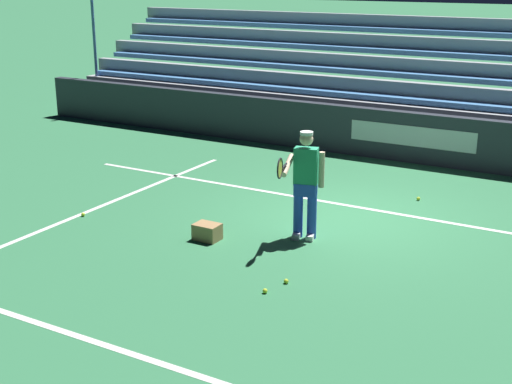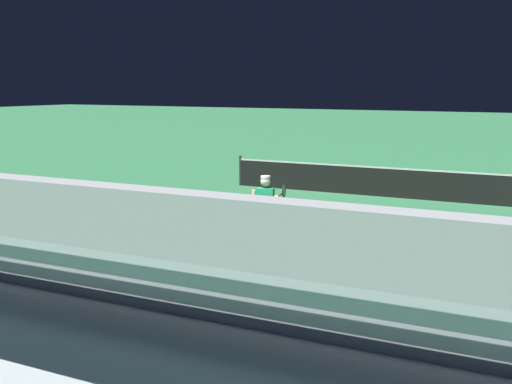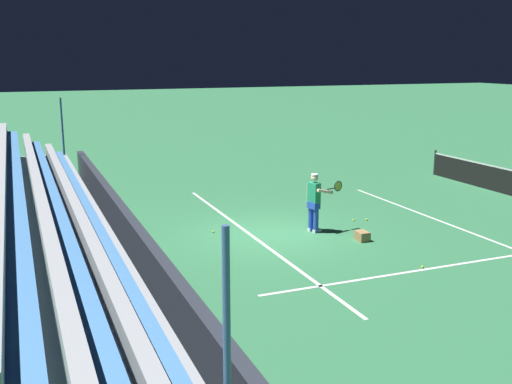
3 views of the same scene
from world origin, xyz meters
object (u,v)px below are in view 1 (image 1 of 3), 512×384
object	(u,v)px
ball_box_cardboard	(207,232)
tennis_ball_midcourt	(286,281)
tennis_ball_far_left	(265,291)
tennis_ball_by_box	(83,215)
tennis_ball_near_player	(418,199)
tennis_player	(305,184)

from	to	relation	value
ball_box_cardboard	tennis_ball_midcourt	bearing A→B (deg)	155.56
tennis_ball_far_left	tennis_ball_midcourt	distance (m)	0.42
ball_box_cardboard	tennis_ball_by_box	bearing A→B (deg)	3.52
tennis_ball_by_box	tennis_ball_near_player	distance (m)	6.04
tennis_ball_far_left	ball_box_cardboard	bearing A→B (deg)	-35.58
tennis_player	tennis_ball_by_box	distance (m)	3.97
tennis_player	tennis_ball_near_player	distance (m)	3.06
tennis_player	tennis_ball_midcourt	bearing A→B (deg)	108.48
ball_box_cardboard	tennis_player	bearing A→B (deg)	-146.95
tennis_ball_near_player	tennis_player	bearing A→B (deg)	70.38
tennis_ball_midcourt	tennis_ball_by_box	distance (m)	4.36
ball_box_cardboard	tennis_ball_far_left	world-z (taller)	ball_box_cardboard
tennis_player	tennis_ball_by_box	xyz separation A→B (m)	(3.75, 0.98, -0.86)
tennis_ball_midcourt	tennis_ball_near_player	bearing A→B (deg)	-95.52
tennis_ball_near_player	tennis_ball_by_box	bearing A→B (deg)	38.39
ball_box_cardboard	tennis_ball_near_player	xyz separation A→B (m)	(-2.27, -3.60, -0.10)
ball_box_cardboard	tennis_ball_near_player	world-z (taller)	ball_box_cardboard
tennis_ball_far_left	tennis_ball_by_box	size ratio (longest dim) A/B	1.00
tennis_player	tennis_ball_near_player	bearing A→B (deg)	-109.62
tennis_ball_far_left	tennis_ball_near_player	xyz separation A→B (m)	(-0.53, -4.84, 0.00)
tennis_ball_far_left	tennis_ball_by_box	distance (m)	4.34
tennis_player	ball_box_cardboard	distance (m)	1.71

